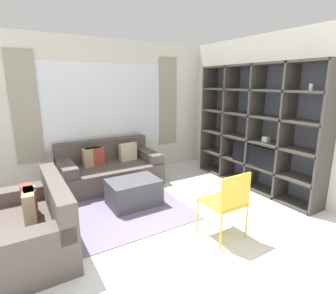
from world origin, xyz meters
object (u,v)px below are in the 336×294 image
shelving_unit (256,128)px  couch_side (27,228)px  couch_main (109,169)px  ottoman (134,192)px  folding_chair (228,200)px

shelving_unit → couch_side: size_ratio=1.73×
shelving_unit → couch_main: bearing=147.0°
shelving_unit → couch_main: shelving_unit is taller
shelving_unit → couch_side: 3.82m
couch_main → ottoman: couch_main is taller
folding_chair → shelving_unit: bearing=-147.8°
folding_chair → ottoman: bearing=-67.6°
couch_side → folding_chair: bearing=64.7°
ottoman → shelving_unit: bearing=-10.3°
couch_side → ottoman: (1.50, 0.45, -0.08)m
couch_main → folding_chair: bearing=-76.2°
couch_side → folding_chair: size_ratio=1.70×
couch_main → ottoman: 1.07m
couch_side → ottoman: couch_side is taller
couch_main → ottoman: bearing=-88.7°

